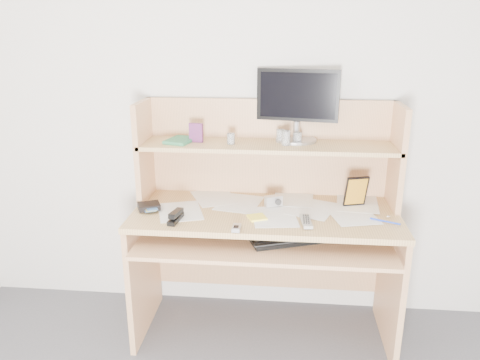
# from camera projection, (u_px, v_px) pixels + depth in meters

# --- Properties ---
(back_wall) EXTENTS (3.60, 0.04, 2.50)m
(back_wall) POSITION_uv_depth(u_px,v_px,m) (269.00, 107.00, 2.63)
(back_wall) COLOR beige
(back_wall) RESTS_ON floor
(desk) EXTENTS (1.40, 0.70, 1.30)m
(desk) POSITION_uv_depth(u_px,v_px,m) (266.00, 215.00, 2.57)
(desk) COLOR tan
(desk) RESTS_ON floor
(paper_clutter) EXTENTS (1.32, 0.54, 0.01)m
(paper_clutter) POSITION_uv_depth(u_px,v_px,m) (265.00, 210.00, 2.48)
(paper_clutter) COLOR white
(paper_clutter) RESTS_ON desk
(keyboard) EXTENTS (0.42, 0.27, 0.03)m
(keyboard) POSITION_uv_depth(u_px,v_px,m) (290.00, 239.00, 2.36)
(keyboard) COLOR black
(keyboard) RESTS_ON desk
(tv_remote) EXTENTS (0.06, 0.16, 0.02)m
(tv_remote) POSITION_uv_depth(u_px,v_px,m) (306.00, 221.00, 2.31)
(tv_remote) COLOR gray
(tv_remote) RESTS_ON paper_clutter
(flip_phone) EXTENTS (0.04, 0.08, 0.02)m
(flip_phone) POSITION_uv_depth(u_px,v_px,m) (236.00, 227.00, 2.24)
(flip_phone) COLOR #BBBBBE
(flip_phone) RESTS_ON paper_clutter
(stapler) EXTENTS (0.06, 0.15, 0.05)m
(stapler) POSITION_uv_depth(u_px,v_px,m) (176.00, 216.00, 2.34)
(stapler) COLOR black
(stapler) RESTS_ON paper_clutter
(wallet) EXTENTS (0.14, 0.13, 0.03)m
(wallet) POSITION_uv_depth(u_px,v_px,m) (149.00, 206.00, 2.49)
(wallet) COLOR black
(wallet) RESTS_ON paper_clutter
(sticky_note_pad) EXTENTS (0.11, 0.11, 0.01)m
(sticky_note_pad) POSITION_uv_depth(u_px,v_px,m) (257.00, 217.00, 2.38)
(sticky_note_pad) COLOR #E8F23F
(sticky_note_pad) RESTS_ON desk
(digital_camera) EXTENTS (0.10, 0.07, 0.06)m
(digital_camera) POSITION_uv_depth(u_px,v_px,m) (274.00, 201.00, 2.53)
(digital_camera) COLOR #B8B8BB
(digital_camera) RESTS_ON paper_clutter
(game_case) EXTENTS (0.12, 0.05, 0.17)m
(game_case) POSITION_uv_depth(u_px,v_px,m) (356.00, 191.00, 2.50)
(game_case) COLOR black
(game_case) RESTS_ON paper_clutter
(blue_pen) EXTENTS (0.14, 0.07, 0.01)m
(blue_pen) POSITION_uv_depth(u_px,v_px,m) (385.00, 221.00, 2.32)
(blue_pen) COLOR #1836B8
(blue_pen) RESTS_ON paper_clutter
(card_box) EXTENTS (0.08, 0.03, 0.10)m
(card_box) POSITION_uv_depth(u_px,v_px,m) (196.00, 133.00, 2.54)
(card_box) COLOR maroon
(card_box) RESTS_ON desk
(shelf_book) EXTENTS (0.17, 0.20, 0.02)m
(shelf_book) POSITION_uv_depth(u_px,v_px,m) (180.00, 140.00, 2.55)
(shelf_book) COLOR #33814C
(shelf_book) RESTS_ON desk
(chip_stack_a) EXTENTS (0.06, 0.06, 0.06)m
(chip_stack_a) POSITION_uv_depth(u_px,v_px,m) (231.00, 139.00, 2.50)
(chip_stack_a) COLOR black
(chip_stack_a) RESTS_ON desk
(chip_stack_b) EXTENTS (0.05, 0.05, 0.07)m
(chip_stack_b) POSITION_uv_depth(u_px,v_px,m) (280.00, 136.00, 2.54)
(chip_stack_b) COLOR white
(chip_stack_b) RESTS_ON desk
(chip_stack_c) EXTENTS (0.06, 0.06, 0.06)m
(chip_stack_c) POSITION_uv_depth(u_px,v_px,m) (297.00, 138.00, 2.53)
(chip_stack_c) COLOR black
(chip_stack_c) RESTS_ON desk
(chip_stack_d) EXTENTS (0.05, 0.05, 0.08)m
(chip_stack_d) POSITION_uv_depth(u_px,v_px,m) (286.00, 138.00, 2.47)
(chip_stack_d) COLOR silver
(chip_stack_d) RESTS_ON desk
(monitor) EXTENTS (0.45, 0.22, 0.39)m
(monitor) POSITION_uv_depth(u_px,v_px,m) (297.00, 103.00, 2.53)
(monitor) COLOR #A9A9AE
(monitor) RESTS_ON desk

